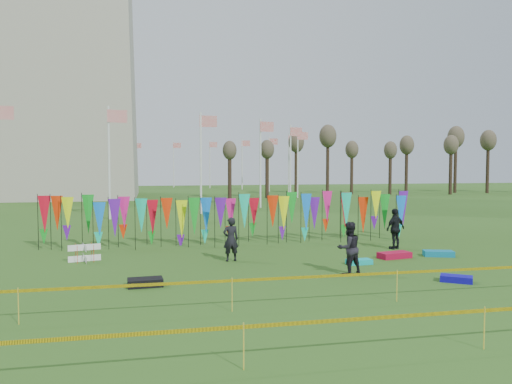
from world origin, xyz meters
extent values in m
plane|color=#284914|center=(0.00, 0.00, 0.00)|extent=(160.00, 160.00, 0.00)
cylinder|color=silver|center=(14.00, 48.00, 4.00)|extent=(0.16, 0.16, 8.00)
plane|color=red|center=(14.60, 48.00, 7.30)|extent=(1.40, 0.00, 1.40)
cylinder|color=silver|center=(13.05, 55.25, 4.00)|extent=(0.16, 0.16, 8.00)
plane|color=red|center=(13.65, 55.25, 7.30)|extent=(1.40, 0.00, 1.40)
cylinder|color=silver|center=(10.25, 62.00, 4.00)|extent=(0.16, 0.16, 8.00)
plane|color=red|center=(10.85, 62.00, 7.30)|extent=(1.40, 0.00, 1.40)
cylinder|color=silver|center=(5.80, 67.80, 4.00)|extent=(0.16, 0.16, 8.00)
plane|color=red|center=(6.40, 67.80, 7.30)|extent=(1.40, 0.00, 1.40)
cylinder|color=silver|center=(0.00, 72.25, 4.00)|extent=(0.16, 0.16, 8.00)
plane|color=red|center=(0.60, 72.25, 7.30)|extent=(1.40, 0.00, 1.40)
cylinder|color=silver|center=(-6.75, 75.05, 4.00)|extent=(0.16, 0.16, 8.00)
plane|color=red|center=(-6.15, 75.05, 7.30)|extent=(1.40, 0.00, 1.40)
cylinder|color=silver|center=(-14.00, 76.00, 4.00)|extent=(0.16, 0.16, 8.00)
plane|color=red|center=(-13.40, 76.00, 7.30)|extent=(1.40, 0.00, 1.40)
cylinder|color=silver|center=(-21.25, 75.05, 4.00)|extent=(0.16, 0.16, 8.00)
plane|color=red|center=(-20.65, 75.05, 7.30)|extent=(1.40, 0.00, 1.40)
plane|color=red|center=(-27.40, 72.25, 7.30)|extent=(1.40, 0.00, 1.40)
plane|color=red|center=(-13.40, 20.00, 7.30)|extent=(1.40, 0.00, 1.40)
cylinder|color=silver|center=(-6.75, 20.95, 4.00)|extent=(0.16, 0.16, 8.00)
plane|color=red|center=(-6.15, 20.95, 7.30)|extent=(1.40, 0.00, 1.40)
cylinder|color=silver|center=(0.00, 23.75, 4.00)|extent=(0.16, 0.16, 8.00)
plane|color=red|center=(0.60, 23.75, 7.30)|extent=(1.40, 0.00, 1.40)
cylinder|color=silver|center=(5.80, 28.20, 4.00)|extent=(0.16, 0.16, 8.00)
plane|color=red|center=(6.40, 28.20, 7.30)|extent=(1.40, 0.00, 1.40)
cylinder|color=silver|center=(10.25, 34.00, 4.00)|extent=(0.16, 0.16, 8.00)
plane|color=red|center=(10.85, 34.00, 7.30)|extent=(1.40, 0.00, 1.40)
cylinder|color=silver|center=(13.05, 40.75, 4.00)|extent=(0.16, 0.16, 8.00)
plane|color=red|center=(13.65, 40.75, 7.30)|extent=(1.40, 0.00, 1.40)
cylinder|color=black|center=(-9.00, 8.06, 1.18)|extent=(0.03, 0.03, 2.36)
cone|color=red|center=(-8.72, 8.06, 1.48)|extent=(0.64, 0.64, 1.60)
cylinder|color=black|center=(-8.38, 8.06, 1.18)|extent=(0.03, 0.03, 2.36)
cone|color=red|center=(-8.10, 8.06, 1.48)|extent=(0.64, 0.64, 1.60)
cylinder|color=black|center=(-7.76, 8.06, 1.18)|extent=(0.03, 0.03, 2.36)
cone|color=#E8FF0D|center=(-7.48, 8.06, 1.48)|extent=(0.64, 0.64, 1.60)
cylinder|color=black|center=(-7.14, 8.06, 1.18)|extent=(0.03, 0.03, 2.36)
cone|color=#129D22|center=(-6.86, 8.06, 1.48)|extent=(0.64, 0.64, 1.60)
cylinder|color=black|center=(-6.52, 8.06, 1.18)|extent=(0.03, 0.03, 2.36)
cone|color=#0E70EF|center=(-6.24, 8.06, 1.48)|extent=(0.64, 0.64, 1.60)
cylinder|color=black|center=(-5.90, 8.06, 1.18)|extent=(0.03, 0.03, 2.36)
cone|color=#5E12A4|center=(-5.62, 8.06, 1.48)|extent=(0.64, 0.64, 1.60)
cylinder|color=black|center=(-5.28, 8.06, 1.18)|extent=(0.03, 0.03, 2.36)
cone|color=#E2197E|center=(-5.00, 8.06, 1.48)|extent=(0.64, 0.64, 1.60)
cylinder|color=black|center=(-4.66, 8.06, 1.18)|extent=(0.03, 0.03, 2.36)
cone|color=#0DC99B|center=(-4.38, 8.06, 1.48)|extent=(0.64, 0.64, 1.60)
cylinder|color=black|center=(-4.03, 8.06, 1.18)|extent=(0.03, 0.03, 2.36)
cone|color=red|center=(-3.75, 8.06, 1.48)|extent=(0.64, 0.64, 1.60)
cylinder|color=black|center=(-3.41, 8.06, 1.18)|extent=(0.03, 0.03, 2.36)
cone|color=red|center=(-3.13, 8.06, 1.48)|extent=(0.64, 0.64, 1.60)
cylinder|color=black|center=(-2.79, 8.06, 1.18)|extent=(0.03, 0.03, 2.36)
cone|color=#E8FF0D|center=(-2.51, 8.06, 1.48)|extent=(0.64, 0.64, 1.60)
cylinder|color=black|center=(-2.17, 8.06, 1.18)|extent=(0.03, 0.03, 2.36)
cone|color=#129D22|center=(-1.89, 8.06, 1.48)|extent=(0.64, 0.64, 1.60)
cylinder|color=black|center=(-1.55, 8.06, 1.18)|extent=(0.03, 0.03, 2.36)
cone|color=#0E70EF|center=(-1.27, 8.06, 1.48)|extent=(0.64, 0.64, 1.60)
cylinder|color=black|center=(-0.93, 8.06, 1.18)|extent=(0.03, 0.03, 2.36)
cone|color=#5E12A4|center=(-0.65, 8.06, 1.48)|extent=(0.64, 0.64, 1.60)
cylinder|color=black|center=(-0.31, 8.06, 1.18)|extent=(0.03, 0.03, 2.36)
cone|color=#E2197E|center=(-0.03, 8.06, 1.48)|extent=(0.64, 0.64, 1.60)
cylinder|color=black|center=(0.31, 8.06, 1.18)|extent=(0.03, 0.03, 2.36)
cone|color=#0DC99B|center=(0.59, 8.06, 1.48)|extent=(0.64, 0.64, 1.60)
cylinder|color=black|center=(0.93, 8.06, 1.18)|extent=(0.03, 0.03, 2.36)
cone|color=red|center=(1.21, 8.06, 1.48)|extent=(0.64, 0.64, 1.60)
cylinder|color=black|center=(1.55, 8.06, 1.18)|extent=(0.03, 0.03, 2.36)
cone|color=red|center=(1.83, 8.06, 1.48)|extent=(0.64, 0.64, 1.60)
cylinder|color=black|center=(2.17, 8.06, 1.18)|extent=(0.03, 0.03, 2.36)
cone|color=#E8FF0D|center=(2.45, 8.06, 1.48)|extent=(0.64, 0.64, 1.60)
cylinder|color=black|center=(2.79, 8.06, 1.18)|extent=(0.03, 0.03, 2.36)
cone|color=#129D22|center=(3.07, 8.06, 1.48)|extent=(0.64, 0.64, 1.60)
cylinder|color=black|center=(3.41, 8.06, 1.18)|extent=(0.03, 0.03, 2.36)
cone|color=#0E70EF|center=(3.69, 8.06, 1.48)|extent=(0.64, 0.64, 1.60)
cylinder|color=black|center=(4.03, 8.06, 1.18)|extent=(0.03, 0.03, 2.36)
cone|color=#5E12A4|center=(4.31, 8.06, 1.48)|extent=(0.64, 0.64, 1.60)
cylinder|color=black|center=(4.66, 8.06, 1.18)|extent=(0.03, 0.03, 2.36)
cone|color=#E2197E|center=(4.94, 8.06, 1.48)|extent=(0.64, 0.64, 1.60)
cylinder|color=black|center=(5.28, 8.06, 1.18)|extent=(0.03, 0.03, 2.36)
cone|color=#0DC99B|center=(5.56, 8.06, 1.48)|extent=(0.64, 0.64, 1.60)
cylinder|color=black|center=(5.90, 8.06, 1.18)|extent=(0.03, 0.03, 2.36)
cone|color=red|center=(6.18, 8.06, 1.48)|extent=(0.64, 0.64, 1.60)
cylinder|color=black|center=(6.52, 8.06, 1.18)|extent=(0.03, 0.03, 2.36)
cone|color=red|center=(6.80, 8.06, 1.48)|extent=(0.64, 0.64, 1.60)
cylinder|color=black|center=(7.14, 8.06, 1.18)|extent=(0.03, 0.03, 2.36)
cone|color=#E8FF0D|center=(7.42, 8.06, 1.48)|extent=(0.64, 0.64, 1.60)
cylinder|color=black|center=(7.76, 8.06, 1.18)|extent=(0.03, 0.03, 2.36)
cone|color=#129D22|center=(8.04, 8.06, 1.48)|extent=(0.64, 0.64, 1.60)
cylinder|color=black|center=(8.38, 8.06, 1.18)|extent=(0.03, 0.03, 2.36)
cone|color=#0E70EF|center=(8.66, 8.06, 1.48)|extent=(0.64, 0.64, 1.60)
cylinder|color=black|center=(9.00, 8.06, 1.18)|extent=(0.03, 0.03, 2.36)
cone|color=#5E12A4|center=(9.28, 8.06, 1.48)|extent=(0.64, 0.64, 1.60)
cube|color=#FFD805|center=(0.00, -2.96, 0.82)|extent=(26.00, 0.01, 0.08)
cylinder|color=gold|center=(-7.00, -2.96, 0.45)|extent=(0.02, 0.02, 0.90)
cylinder|color=gold|center=(-2.00, -2.96, 0.45)|extent=(0.02, 0.02, 0.90)
cylinder|color=gold|center=(3.00, -2.96, 0.45)|extent=(0.02, 0.02, 0.90)
cube|color=#FFD805|center=(0.00, -6.69, 0.82)|extent=(26.00, 0.01, 0.08)
cylinder|color=gold|center=(-2.00, -6.69, 0.45)|extent=(0.02, 0.02, 0.90)
cylinder|color=gold|center=(3.00, -6.69, 0.45)|extent=(0.02, 0.02, 0.90)
cylinder|color=#39261C|center=(6.00, 44.00, 3.20)|extent=(0.44, 0.44, 6.40)
ellipsoid|color=brown|center=(6.00, 44.00, 6.56)|extent=(1.92, 1.92, 2.56)
cylinder|color=#39261C|center=(10.00, 44.00, 3.20)|extent=(0.44, 0.44, 6.40)
ellipsoid|color=brown|center=(10.00, 44.00, 6.56)|extent=(1.92, 1.92, 2.56)
cylinder|color=#39261C|center=(14.00, 44.00, 3.20)|extent=(0.44, 0.44, 6.40)
ellipsoid|color=brown|center=(14.00, 44.00, 6.56)|extent=(1.92, 1.92, 2.56)
cylinder|color=#39261C|center=(18.00, 44.00, 3.20)|extent=(0.44, 0.44, 6.40)
ellipsoid|color=brown|center=(18.00, 44.00, 6.56)|extent=(1.92, 1.92, 2.56)
cylinder|color=#39261C|center=(22.00, 44.00, 3.20)|extent=(0.44, 0.44, 6.40)
ellipsoid|color=brown|center=(22.00, 44.00, 6.56)|extent=(1.92, 1.92, 2.56)
cylinder|color=#39261C|center=(26.00, 44.00, 3.20)|extent=(0.44, 0.44, 6.40)
ellipsoid|color=brown|center=(26.00, 44.00, 6.56)|extent=(1.92, 1.92, 2.56)
cylinder|color=#39261C|center=(30.00, 44.00, 3.20)|extent=(0.44, 0.44, 6.40)
ellipsoid|color=brown|center=(30.00, 44.00, 6.56)|extent=(1.92, 1.92, 2.56)
cylinder|color=#39261C|center=(34.00, 44.00, 3.20)|extent=(0.44, 0.44, 6.40)
ellipsoid|color=brown|center=(34.00, 44.00, 6.56)|extent=(1.92, 1.92, 2.56)
cylinder|color=#39261C|center=(38.00, 44.00, 3.20)|extent=(0.44, 0.44, 6.40)
ellipsoid|color=brown|center=(38.00, 44.00, 6.56)|extent=(1.92, 1.92, 2.56)
cylinder|color=#39261C|center=(42.00, 44.00, 3.20)|extent=(0.44, 0.44, 6.40)
ellipsoid|color=brown|center=(42.00, 44.00, 6.56)|extent=(1.92, 1.92, 2.56)
cylinder|color=red|center=(-6.79, 4.64, 0.35)|extent=(0.02, 0.02, 0.71)
cylinder|color=red|center=(-6.17, 4.64, 0.35)|extent=(0.02, 0.02, 0.71)
cylinder|color=red|center=(-6.79, 5.26, 0.35)|extent=(0.02, 0.02, 0.71)
cylinder|color=red|center=(-6.17, 5.26, 0.35)|extent=(0.02, 0.02, 0.71)
imported|color=black|center=(-0.76, 3.87, 0.88)|extent=(0.69, 0.54, 1.76)
imported|color=black|center=(2.92, 0.63, 0.93)|extent=(0.99, 0.72, 1.86)
imported|color=black|center=(7.07, 5.19, 0.93)|extent=(1.25, 0.97, 1.87)
cube|color=#0CBABA|center=(4.01, 2.22, 0.10)|extent=(1.00, 0.57, 0.19)
cube|color=#110AB2|center=(5.95, -1.19, 0.10)|extent=(1.11, 1.00, 0.21)
cube|color=#AE0B30|center=(5.97, 3.12, 0.12)|extent=(1.45, 0.87, 0.25)
cube|color=black|center=(-4.07, 0.32, 0.13)|extent=(1.13, 0.71, 0.25)
cube|color=#0B79A4|center=(7.99, 3.13, 0.12)|extent=(1.33, 0.93, 0.23)
camera|label=1|loc=(-3.85, -15.70, 3.84)|focal=35.00mm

